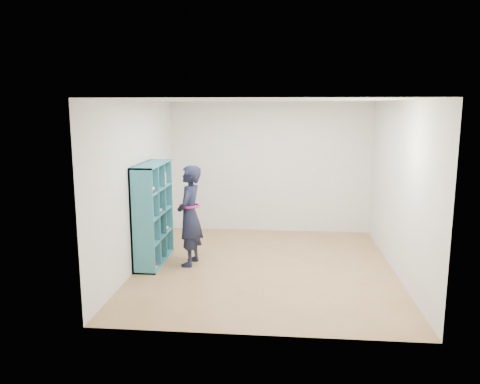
{
  "coord_description": "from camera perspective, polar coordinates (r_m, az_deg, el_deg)",
  "views": [
    {
      "loc": [
        0.27,
        -7.08,
        2.51
      ],
      "look_at": [
        -0.42,
        0.3,
        1.15
      ],
      "focal_mm": 35.0,
      "sensor_mm": 36.0,
      "label": 1
    }
  ],
  "objects": [
    {
      "name": "floor",
      "position": [
        7.52,
        3.04,
        -9.13
      ],
      "size": [
        4.5,
        4.5,
        0.0
      ],
      "primitive_type": "plane",
      "color": "olive",
      "rests_on": "ground"
    },
    {
      "name": "person",
      "position": [
        7.45,
        -6.16,
        -2.88
      ],
      "size": [
        0.44,
        0.62,
        1.61
      ],
      "rotation": [
        0.0,
        0.0,
        -1.66
      ],
      "color": "black",
      "rests_on": "floor"
    },
    {
      "name": "ceiling",
      "position": [
        7.08,
        3.25,
        11.11
      ],
      "size": [
        4.5,
        4.5,
        0.0
      ],
      "primitive_type": "plane",
      "color": "white",
      "rests_on": "wall_back"
    },
    {
      "name": "wall_right",
      "position": [
        7.39,
        18.83,
        0.41
      ],
      "size": [
        0.02,
        4.5,
        2.6
      ],
      "primitive_type": "cube",
      "color": "silver",
      "rests_on": "floor"
    },
    {
      "name": "bookshelf",
      "position": [
        7.66,
        -10.76,
        -2.76
      ],
      "size": [
        0.36,
        1.22,
        1.62
      ],
      "color": "teal",
      "rests_on": "floor"
    },
    {
      "name": "wall_left",
      "position": [
        7.53,
        -12.25,
        0.91
      ],
      "size": [
        0.02,
        4.5,
        2.6
      ],
      "primitive_type": "cube",
      "color": "silver",
      "rests_on": "floor"
    },
    {
      "name": "wall_front",
      "position": [
        4.99,
        2.12,
        -3.67
      ],
      "size": [
        4.0,
        0.02,
        2.6
      ],
      "primitive_type": "cube",
      "color": "silver",
      "rests_on": "floor"
    },
    {
      "name": "wall_back",
      "position": [
        9.41,
        3.68,
        3.0
      ],
      "size": [
        4.0,
        0.02,
        2.6
      ],
      "primitive_type": "cube",
      "color": "silver",
      "rests_on": "floor"
    },
    {
      "name": "smartphone",
      "position": [
        7.56,
        -6.95,
        -1.89
      ],
      "size": [
        0.01,
        0.1,
        0.12
      ],
      "rotation": [
        0.45,
        0.0,
        0.05
      ],
      "color": "silver",
      "rests_on": "person"
    }
  ]
}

